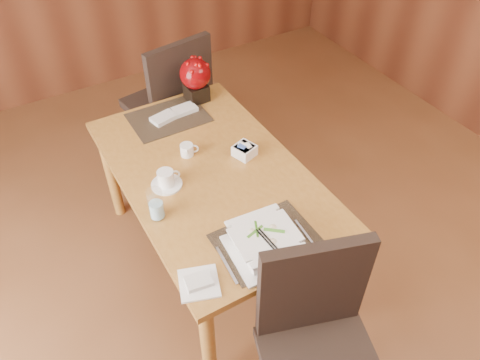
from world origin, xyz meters
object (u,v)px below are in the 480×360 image
dining_table (212,184)px  water_glass (156,204)px  creamer_jug (187,150)px  near_chair (318,339)px  sugar_caddy (245,151)px  berry_decor (195,77)px  bread_plate (199,283)px  far_chair (173,99)px  soup_setting (265,243)px  coffee_cup (166,180)px

dining_table → water_glass: 0.44m
creamer_jug → near_chair: size_ratio=0.09×
sugar_caddy → dining_table: bearing=-174.6°
berry_decor → bread_plate: size_ratio=1.71×
near_chair → far_chair: (0.20, 1.94, 0.01)m
soup_setting → coffee_cup: 0.65m
coffee_cup → soup_setting: bearing=-71.7°
near_chair → berry_decor: bearing=98.9°
water_glass → dining_table: bearing=23.9°
coffee_cup → dining_table: bearing=-3.6°
water_glass → bread_plate: (0.00, -0.44, -0.08)m
dining_table → water_glass: water_glass is taller
dining_table → bread_plate: bread_plate is taller
dining_table → far_chair: size_ratio=1.41×
berry_decor → bread_plate: 1.39m
berry_decor → coffee_cup: bearing=-127.6°
coffee_cup → far_chair: 1.04m
dining_table → sugar_caddy: 0.26m
soup_setting → water_glass: size_ratio=1.91×
creamer_jug → sugar_caddy: bearing=-9.4°
water_glass → far_chair: far_chair is taller
water_glass → berry_decor: (0.61, 0.80, 0.07)m
berry_decor → near_chair: bearing=-98.9°
coffee_cup → water_glass: water_glass is taller
coffee_cup → near_chair: (0.23, -1.01, -0.20)m
water_glass → berry_decor: berry_decor is taller
soup_setting → coffee_cup: bearing=113.0°
far_chair → creamer_jug: bearing=63.1°
coffee_cup → sugar_caddy: bearing=0.7°
soup_setting → sugar_caddy: size_ratio=3.11×
bread_plate → sugar_caddy: bearing=46.7°
soup_setting → water_glass: (-0.33, 0.43, 0.02)m
dining_table → water_glass: bearing=-156.1°
dining_table → coffee_cup: bearing=176.4°
sugar_caddy → berry_decor: 0.63m
bread_plate → far_chair: bearing=70.3°
bread_plate → coffee_cup: bearing=78.7°
soup_setting → berry_decor: size_ratio=1.16×
soup_setting → sugar_caddy: 0.67m
sugar_caddy → soup_setting: bearing=-113.0°
berry_decor → far_chair: 0.44m
water_glass → bread_plate: 0.45m
sugar_caddy → berry_decor: berry_decor is taller
soup_setting → creamer_jug: (-0.01, 0.78, -0.03)m
dining_table → water_glass: (-0.37, -0.16, 0.18)m
soup_setting → bread_plate: (-0.33, -0.01, -0.06)m
water_glass → coffee_cup: bearing=55.3°
water_glass → far_chair: bearing=63.4°
coffee_cup → bread_plate: size_ratio=0.97×
coffee_cup → berry_decor: bearing=52.4°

